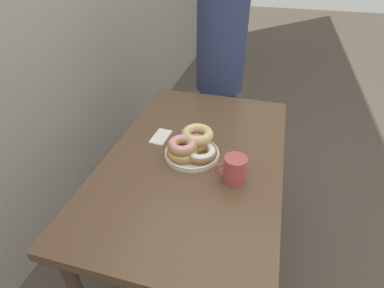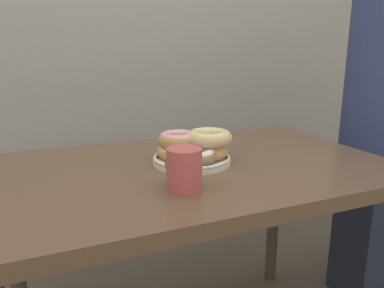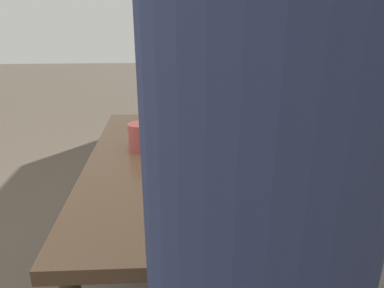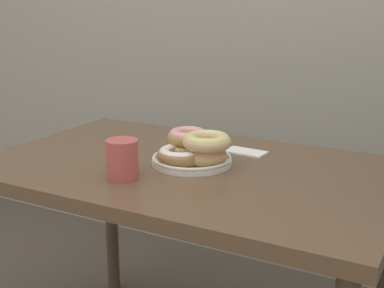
{
  "view_description": "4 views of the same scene",
  "coord_description": "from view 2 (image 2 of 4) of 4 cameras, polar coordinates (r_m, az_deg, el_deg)",
  "views": [
    {
      "loc": [
        -0.98,
        0.02,
        1.5
      ],
      "look_at": [
        0.0,
        0.29,
        0.78
      ],
      "focal_mm": 28.0,
      "sensor_mm": 36.0,
      "label": 1
    },
    {
      "loc": [
        -0.43,
        -0.7,
        1.05
      ],
      "look_at": [
        0.0,
        0.29,
        0.78
      ],
      "focal_mm": 35.0,
      "sensor_mm": 36.0,
      "label": 2
    },
    {
      "loc": [
        1.26,
        0.22,
        1.26
      ],
      "look_at": [
        0.0,
        0.29,
        0.78
      ],
      "focal_mm": 35.0,
      "sensor_mm": 36.0,
      "label": 3
    },
    {
      "loc": [
        0.71,
        -1.02,
        1.2
      ],
      "look_at": [
        0.0,
        0.29,
        0.78
      ],
      "focal_mm": 50.0,
      "sensor_mm": 36.0,
      "label": 4
    }
  ],
  "objects": [
    {
      "name": "person_figure",
      "position": [
        1.66,
        27.1,
        3.49
      ],
      "size": [
        0.33,
        0.3,
        1.49
      ],
      "color": "#232838",
      "rests_on": "ground_plane"
    },
    {
      "name": "coffee_mug",
      "position": [
        0.91,
        -1.28,
        -3.81
      ],
      "size": [
        0.09,
        0.12,
        0.11
      ],
      "color": "#B74C47",
      "rests_on": "dining_table"
    },
    {
      "name": "napkin",
      "position": [
        1.32,
        0.73,
        -0.25
      ],
      "size": [
        0.13,
        0.08,
        0.01
      ],
      "color": "white",
      "rests_on": "dining_table"
    },
    {
      "name": "donut_plate",
      "position": [
        1.12,
        0.25,
        -0.72
      ],
      "size": [
        0.26,
        0.24,
        0.1
      ],
      "color": "silver",
      "rests_on": "dining_table"
    },
    {
      "name": "dining_table",
      "position": [
        1.15,
        0.23,
        -6.88
      ],
      "size": [
        1.18,
        0.73,
        0.72
      ],
      "color": "brown",
      "rests_on": "ground_plane"
    }
  ]
}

